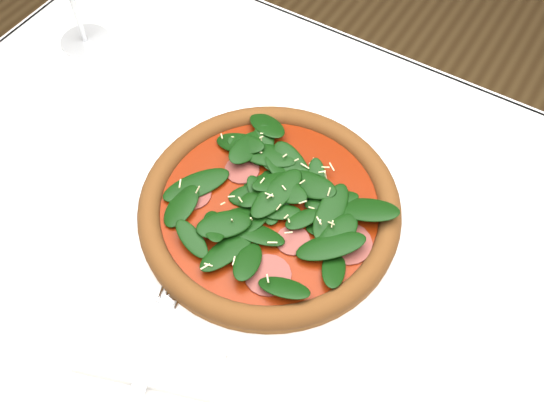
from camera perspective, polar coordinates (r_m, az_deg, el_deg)
The scene contains 5 objects.
dining_table at distance 0.82m, azimuth 1.89°, elevation -9.07°, with size 1.21×0.81×0.75m.
plate at distance 0.76m, azimuth -0.23°, elevation -0.99°, with size 0.38×0.38×0.02m.
pizza at distance 0.74m, azimuth -0.24°, elevation -0.09°, with size 0.33×0.33×0.04m.
napkin at distance 0.69m, azimuth -11.17°, elevation -13.59°, with size 0.16×0.07×0.01m, color white.
fork at distance 0.70m, azimuth -10.52°, elevation -11.10°, with size 0.08×0.16×0.00m.
Camera 1 is at (0.16, -0.31, 1.40)m, focal length 40.00 mm.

